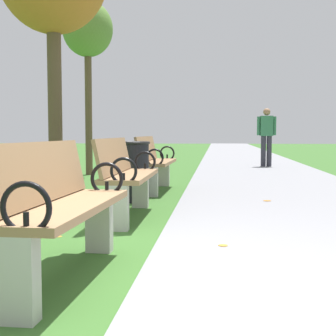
{
  "coord_description": "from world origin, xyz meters",
  "views": [
    {
      "loc": [
        0.52,
        -3.07,
        0.96
      ],
      "look_at": [
        -0.05,
        2.52,
        0.55
      ],
      "focal_mm": 51.9,
      "sensor_mm": 36.0,
      "label": 1
    }
  ],
  "objects_px": {
    "park_bench_3": "(155,162)",
    "park_bench_2": "(126,175)",
    "trash_bin": "(133,171)",
    "tree_3": "(88,32)",
    "park_bench_1": "(60,206)",
    "pedestrian_walking": "(266,134)"
  },
  "relations": [
    {
      "from": "park_bench_2",
      "to": "pedestrian_walking",
      "type": "xyz_separation_m",
      "value": [
        2.39,
        8.39,
        0.44
      ]
    },
    {
      "from": "park_bench_3",
      "to": "park_bench_2",
      "type": "bearing_deg",
      "value": -90.0
    },
    {
      "from": "pedestrian_walking",
      "to": "trash_bin",
      "type": "xyz_separation_m",
      "value": [
        -2.54,
        -7.08,
        -0.5
      ]
    },
    {
      "from": "park_bench_3",
      "to": "pedestrian_walking",
      "type": "height_order",
      "value": "pedestrian_walking"
    },
    {
      "from": "park_bench_2",
      "to": "park_bench_3",
      "type": "bearing_deg",
      "value": 90.0
    },
    {
      "from": "trash_bin",
      "to": "tree_3",
      "type": "bearing_deg",
      "value": 112.7
    },
    {
      "from": "park_bench_2",
      "to": "park_bench_3",
      "type": "xyz_separation_m",
      "value": [
        0.0,
        2.54,
        0.0
      ]
    },
    {
      "from": "tree_3",
      "to": "trash_bin",
      "type": "bearing_deg",
      "value": -67.3
    },
    {
      "from": "park_bench_1",
      "to": "tree_3",
      "type": "bearing_deg",
      "value": 103.64
    },
    {
      "from": "park_bench_2",
      "to": "pedestrian_walking",
      "type": "distance_m",
      "value": 8.73
    },
    {
      "from": "park_bench_3",
      "to": "tree_3",
      "type": "distance_m",
      "value": 4.44
    },
    {
      "from": "park_bench_2",
      "to": "trash_bin",
      "type": "relative_size",
      "value": 1.91
    },
    {
      "from": "park_bench_2",
      "to": "park_bench_1",
      "type": "bearing_deg",
      "value": -90.0
    },
    {
      "from": "park_bench_3",
      "to": "park_bench_1",
      "type": "bearing_deg",
      "value": -90.0
    },
    {
      "from": "park_bench_1",
      "to": "park_bench_2",
      "type": "height_order",
      "value": "same"
    },
    {
      "from": "park_bench_3",
      "to": "trash_bin",
      "type": "distance_m",
      "value": 1.25
    },
    {
      "from": "park_bench_1",
      "to": "park_bench_3",
      "type": "relative_size",
      "value": 1.0
    },
    {
      "from": "park_bench_2",
      "to": "pedestrian_walking",
      "type": "bearing_deg",
      "value": 74.1
    },
    {
      "from": "park_bench_3",
      "to": "pedestrian_walking",
      "type": "distance_m",
      "value": 6.33
    },
    {
      "from": "trash_bin",
      "to": "pedestrian_walking",
      "type": "bearing_deg",
      "value": 70.28
    },
    {
      "from": "park_bench_2",
      "to": "park_bench_3",
      "type": "distance_m",
      "value": 2.54
    },
    {
      "from": "park_bench_1",
      "to": "pedestrian_walking",
      "type": "distance_m",
      "value": 10.98
    }
  ]
}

